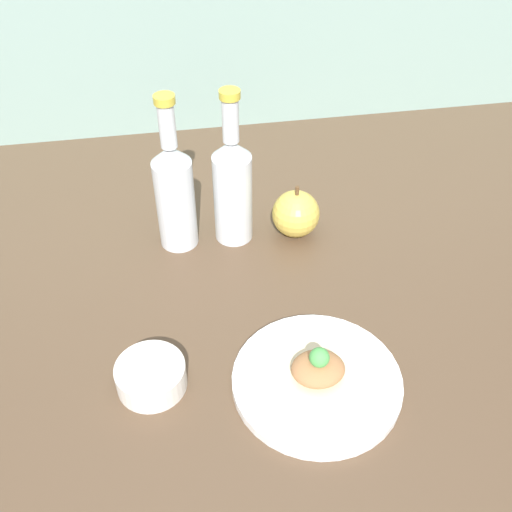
# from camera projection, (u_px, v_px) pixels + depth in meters

# --- Properties ---
(ground_plane) EXTENTS (1.80, 1.10, 0.04)m
(ground_plane) POSITION_uv_depth(u_px,v_px,m) (289.00, 302.00, 0.93)
(ground_plane) COLOR brown
(plate) EXTENTS (0.22, 0.22, 0.02)m
(plate) POSITION_uv_depth(u_px,v_px,m) (319.00, 380.00, 0.79)
(plate) COLOR white
(plate) RESTS_ON ground_plane
(plated_food) EXTENTS (0.14, 0.14, 0.06)m
(plated_food) POSITION_uv_depth(u_px,v_px,m) (320.00, 370.00, 0.77)
(plated_food) COLOR beige
(plated_food) RESTS_ON plate
(cider_bottle_left) EXTENTS (0.06, 0.06, 0.27)m
(cider_bottle_left) POSITION_uv_depth(u_px,v_px,m) (174.00, 192.00, 0.94)
(cider_bottle_left) COLOR silver
(cider_bottle_left) RESTS_ON ground_plane
(cider_bottle_right) EXTENTS (0.06, 0.06, 0.27)m
(cider_bottle_right) POSITION_uv_depth(u_px,v_px,m) (233.00, 186.00, 0.96)
(cider_bottle_right) COLOR silver
(cider_bottle_right) RESTS_ON ground_plane
(apple) EXTENTS (0.08, 0.08, 0.10)m
(apple) POSITION_uv_depth(u_px,v_px,m) (296.00, 214.00, 1.00)
(apple) COLOR gold
(apple) RESTS_ON ground_plane
(dipping_bowl) EXTENTS (0.09, 0.09, 0.04)m
(dipping_bowl) POSITION_uv_depth(u_px,v_px,m) (151.00, 376.00, 0.78)
(dipping_bowl) COLOR silver
(dipping_bowl) RESTS_ON ground_plane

